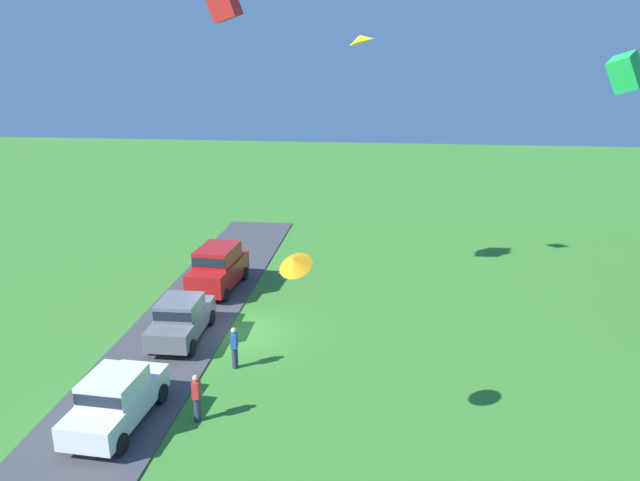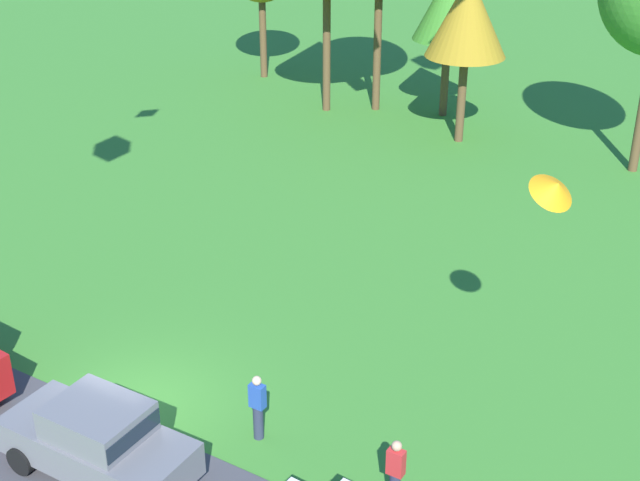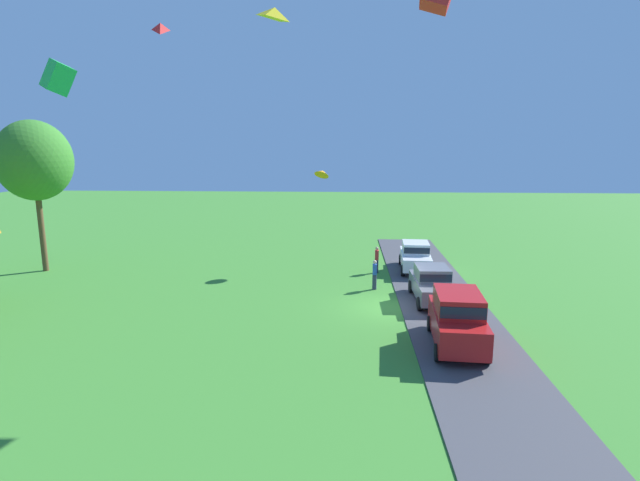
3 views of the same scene
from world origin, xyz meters
name	(u,v)px [view 1 (image 1 of 3)]	position (x,y,z in m)	size (l,w,h in m)	color
ground_plane	(240,332)	(0.00, 0.00, 0.00)	(120.00, 120.00, 0.00)	#3D842D
pavement_strip	(180,328)	(0.00, -2.75, 0.03)	(36.00, 4.40, 0.06)	#424247
car_suv_by_flagpole	(218,266)	(-4.86, -2.30, 1.30)	(4.73, 2.32, 2.28)	red
car_sedan_far_end	(181,318)	(1.05, -2.28, 1.04)	(4.43, 2.01, 1.84)	slate
car_sedan_mid_row	(116,398)	(7.51, -2.29, 1.04)	(4.50, 2.17, 1.84)	white
person_watching_sky	(234,348)	(3.20, 0.59, 0.88)	(0.36, 0.24, 1.71)	#2D334C
person_beside_suv	(197,397)	(6.91, 0.25, 0.88)	(0.36, 0.24, 1.71)	#2D334C
kite_box_near_flag	(626,72)	(-1.52, 15.29, 11.11)	(0.93, 0.93, 1.30)	green
kite_delta_mid_center	(294,262)	(8.42, 3.83, 6.29)	(0.97, 0.97, 0.33)	orange
kite_diamond_trailing_tail	(360,39)	(-6.81, 4.68, 12.46)	(0.72, 0.93, 0.35)	yellow
kite_box_high_left	(223,2)	(-3.86, -1.17, 13.96)	(1.06, 1.06, 1.49)	red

